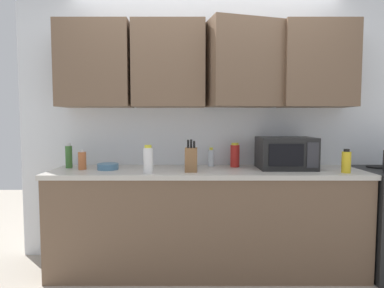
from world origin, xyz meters
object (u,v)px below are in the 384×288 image
(bottle_white_jar, at_px, (147,160))
(bowl_ceramic_small, at_px, (107,167))
(knife_block, at_px, (190,159))
(bottle_green_oil, at_px, (68,156))
(microwave, at_px, (285,153))
(bottle_red_sauce, at_px, (234,155))
(bottle_yellow_mustard, at_px, (345,162))
(bottle_spice_jar, at_px, (81,160))
(bottle_clear_tall, at_px, (210,158))

(bottle_white_jar, distance_m, bowl_ceramic_small, 0.44)
(knife_block, distance_m, bottle_green_oil, 1.13)
(microwave, relative_size, bottle_red_sauce, 2.16)
(bottle_white_jar, relative_size, bottle_green_oil, 1.03)
(microwave, bearing_deg, bowl_ceramic_small, -178.28)
(bottle_green_oil, distance_m, bottle_yellow_mustard, 2.39)
(microwave, height_order, bottle_spice_jar, microwave)
(bottle_clear_tall, relative_size, bowl_ceramic_small, 0.96)
(bottle_spice_jar, height_order, bottle_yellow_mustard, bottle_yellow_mustard)
(microwave, bearing_deg, knife_block, -168.69)
(bottle_green_oil, bearing_deg, bowl_ceramic_small, -14.00)
(bottle_clear_tall, bearing_deg, bottle_spice_jar, -169.77)
(bottle_yellow_mustard, xyz_separation_m, bottle_clear_tall, (-1.08, 0.38, -0.01))
(bottle_white_jar, xyz_separation_m, bottle_yellow_mustard, (1.62, 0.02, -0.02))
(bottle_green_oil, relative_size, bottle_clear_tall, 1.26)
(bottle_white_jar, bearing_deg, microwave, 11.70)
(bottle_green_oil, height_order, bowl_ceramic_small, bottle_green_oil)
(bottle_white_jar, xyz_separation_m, bottle_spice_jar, (-0.60, 0.20, -0.03))
(bottle_spice_jar, height_order, bowl_ceramic_small, bottle_spice_jar)
(knife_block, relative_size, bowl_ceramic_small, 1.48)
(knife_block, relative_size, bottle_green_oil, 1.22)
(bottle_red_sauce, bearing_deg, bowl_ceramic_small, -172.06)
(bottle_spice_jar, relative_size, bottle_clear_tall, 0.96)
(bottle_green_oil, distance_m, bowl_ceramic_small, 0.40)
(bottle_spice_jar, distance_m, bowl_ceramic_small, 0.23)
(microwave, xyz_separation_m, bottle_yellow_mustard, (0.43, -0.22, -0.05))
(bottle_green_oil, relative_size, bowl_ceramic_small, 1.22)
(bowl_ceramic_small, bearing_deg, bottle_yellow_mustard, -5.06)
(bottle_white_jar, height_order, bottle_green_oil, bottle_white_jar)
(bottle_white_jar, relative_size, bottle_clear_tall, 1.30)
(knife_block, xyz_separation_m, bottle_yellow_mustard, (1.27, -0.06, -0.01))
(bottle_red_sauce, bearing_deg, microwave, -14.34)
(knife_block, relative_size, bottle_red_sauce, 1.22)
(microwave, height_order, bowl_ceramic_small, microwave)
(microwave, bearing_deg, bottle_green_oil, 178.62)
(bottle_clear_tall, xyz_separation_m, bowl_ceramic_small, (-0.92, -0.21, -0.05))
(microwave, relative_size, bottle_green_oil, 2.16)
(bottle_clear_tall, bearing_deg, bottle_green_oil, -175.06)
(microwave, relative_size, bottle_white_jar, 2.09)
(bottle_red_sauce, distance_m, bottle_clear_tall, 0.22)
(bottle_spice_jar, bearing_deg, bottle_clear_tall, 10.23)
(bottle_white_jar, height_order, bottle_spice_jar, bottle_white_jar)
(bottle_white_jar, xyz_separation_m, bottle_green_oil, (-0.76, 0.29, -0.00))
(bottle_spice_jar, height_order, bottle_green_oil, bottle_green_oil)
(knife_block, relative_size, bottle_yellow_mustard, 1.39)
(knife_block, xyz_separation_m, bottle_white_jar, (-0.35, -0.08, 0.01))
(microwave, bearing_deg, bottle_spice_jar, -178.49)
(microwave, distance_m, bowl_ceramic_small, 1.57)
(microwave, relative_size, knife_block, 1.77)
(bottle_clear_tall, bearing_deg, microwave, -13.68)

